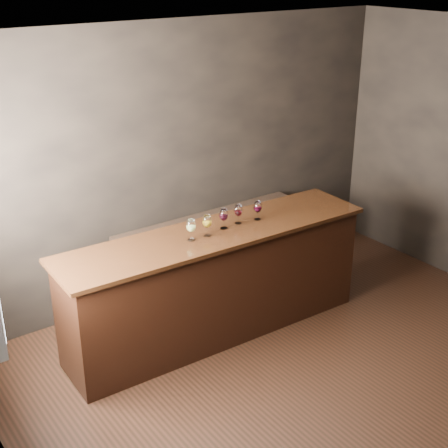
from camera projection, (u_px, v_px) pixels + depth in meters
ground at (333, 384)px, 5.27m from camera, size 5.00×5.00×0.00m
room_shell at (316, 184)px, 4.51m from camera, size 5.02×4.52×2.81m
bar_counter at (216, 285)px, 5.81m from camera, size 2.92×0.72×1.02m
bar_top at (216, 233)px, 5.60m from camera, size 3.02×0.79×0.04m
back_bar_shelf at (212, 252)px, 6.72m from camera, size 2.19×0.40×0.79m
glass_white at (191, 226)px, 5.37m from camera, size 0.08×0.08×0.20m
glass_amber at (207, 222)px, 5.46m from camera, size 0.08×0.08×0.19m
glass_red_a at (224, 215)px, 5.61m from camera, size 0.08×0.08×0.19m
glass_red_b at (238, 211)px, 5.72m from camera, size 0.08×0.08×0.18m
glass_red_c at (258, 207)px, 5.80m from camera, size 0.08×0.08×0.18m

